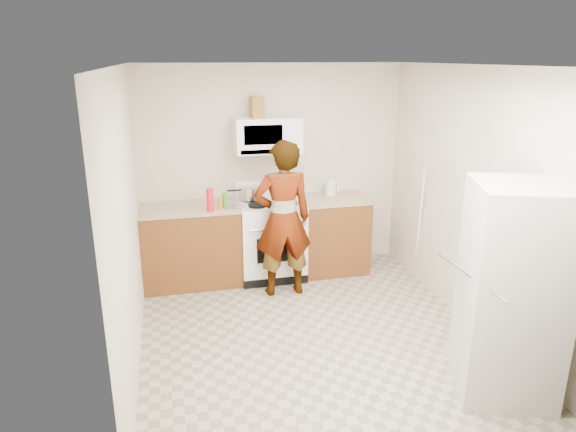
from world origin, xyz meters
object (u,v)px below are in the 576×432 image
object	(u,v)px
gas_range	(271,238)
person	(283,219)
microwave	(267,135)
fridge	(512,292)
saucepan	(250,193)
kettle	(331,188)

from	to	relation	value
gas_range	person	bearing A→B (deg)	-85.61
gas_range	microwave	distance (m)	1.22
microwave	gas_range	bearing A→B (deg)	-90.00
person	fridge	bearing A→B (deg)	121.67
microwave	saucepan	bearing A→B (deg)	-176.33
gas_range	kettle	distance (m)	0.96
gas_range	fridge	xyz separation A→B (m)	(1.36, -2.62, 0.36)
fridge	person	bearing A→B (deg)	141.91
gas_range	fridge	world-z (taller)	fridge
gas_range	microwave	xyz separation A→B (m)	(0.00, 0.13, 1.21)
gas_range	person	world-z (taller)	person
person	microwave	bearing A→B (deg)	-86.70
person	fridge	xyz separation A→B (m)	(1.32, -2.12, -0.02)
person	saucepan	world-z (taller)	person
fridge	saucepan	bearing A→B (deg)	139.91
gas_range	saucepan	bearing A→B (deg)	152.44
microwave	person	xyz separation A→B (m)	(0.04, -0.64, -0.83)
gas_range	kettle	world-z (taller)	gas_range
microwave	saucepan	xyz separation A→B (m)	(-0.22, -0.01, -0.68)
kettle	saucepan	size ratio (longest dim) A/B	0.65
person	kettle	xyz separation A→B (m)	(0.75, 0.65, 0.14)
fridge	kettle	distance (m)	2.82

